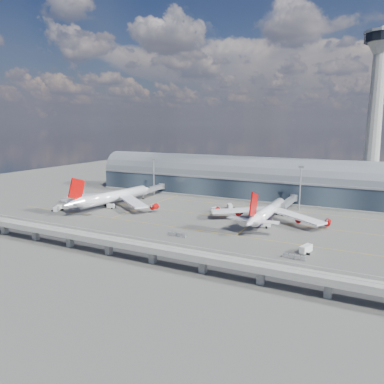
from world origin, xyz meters
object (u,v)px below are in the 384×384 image
at_px(airliner_left, 112,197).
at_px(service_truck_3, 306,249).
at_px(control_tower, 374,120).
at_px(cargo_train_2, 294,257).
at_px(service_truck_5, 230,207).
at_px(service_truck_2, 262,224).
at_px(cargo_train_0, 80,233).
at_px(cargo_train_1, 177,235).
at_px(service_truck_4, 215,210).
at_px(service_truck_1, 111,206).
at_px(floodlight_mast_right, 300,187).
at_px(airliner_right, 268,212).
at_px(floodlight_mast_left, 154,176).
at_px(service_truck_0, 58,208).

distance_m(airliner_left, service_truck_3, 124.20).
relative_size(control_tower, cargo_train_2, 11.52).
bearing_deg(service_truck_5, service_truck_2, -77.04).
bearing_deg(cargo_train_2, service_truck_3, -22.83).
height_order(control_tower, service_truck_5, control_tower).
height_order(cargo_train_0, cargo_train_1, cargo_train_0).
bearing_deg(cargo_train_1, service_truck_4, 3.39).
height_order(service_truck_4, cargo_train_1, service_truck_4).
height_order(service_truck_1, service_truck_2, service_truck_2).
xyz_separation_m(floodlight_mast_right, airliner_left, (-102.76, -42.68, -7.56)).
height_order(airliner_right, cargo_train_1, airliner_right).
height_order(floodlight_mast_right, airliner_right, floodlight_mast_right).
height_order(floodlight_mast_right, service_truck_1, floodlight_mast_right).
bearing_deg(cargo_train_2, service_truck_2, 26.48).
xyz_separation_m(service_truck_3, cargo_train_1, (-55.26, -3.70, -0.79)).
bearing_deg(airliner_right, cargo_train_0, -138.70).
relative_size(floodlight_mast_left, service_truck_0, 3.48).
xyz_separation_m(service_truck_1, service_truck_2, (91.60, 1.16, 0.26)).
distance_m(service_truck_3, cargo_train_0, 97.55).
distance_m(service_truck_2, cargo_train_0, 85.65).
distance_m(service_truck_0, service_truck_5, 99.83).
distance_m(control_tower, service_truck_0, 190.86).
relative_size(service_truck_2, cargo_train_0, 1.12).
bearing_deg(service_truck_0, cargo_train_0, -58.60).
bearing_deg(service_truck_2, service_truck_5, 22.22).
distance_m(airliner_right, cargo_train_0, 91.66).
height_order(floodlight_mast_left, service_truck_4, floodlight_mast_left).
bearing_deg(cargo_train_2, floodlight_mast_right, 4.29).
xyz_separation_m(floodlight_mast_right, service_truck_0, (-123.34, -66.04, -12.12)).
height_order(control_tower, service_truck_4, control_tower).
bearing_deg(service_truck_0, cargo_train_2, -31.82).
height_order(airliner_right, service_truck_4, airliner_right).
bearing_deg(airliner_left, service_truck_0, -124.58).
xyz_separation_m(airliner_right, service_truck_1, (-91.65, -10.54, -3.90)).
xyz_separation_m(airliner_left, cargo_train_0, (25.09, -53.79, -5.18)).
xyz_separation_m(floodlight_mast_left, service_truck_0, (-23.34, -66.04, -12.12)).
height_order(cargo_train_1, cargo_train_2, cargo_train_1).
bearing_deg(cargo_train_2, service_truck_4, 39.71).
xyz_separation_m(floodlight_mast_right, cargo_train_1, (-37.96, -77.88, -12.85)).
xyz_separation_m(airliner_right, service_truck_2, (-0.05, -9.38, -3.64)).
relative_size(service_truck_2, service_truck_4, 1.72).
distance_m(floodlight_mast_left, service_truck_3, 139.31).
relative_size(service_truck_1, service_truck_4, 0.94).
relative_size(service_truck_0, service_truck_3, 1.09).
bearing_deg(airliner_right, cargo_train_2, -63.12).
height_order(service_truck_3, cargo_train_1, service_truck_3).
distance_m(service_truck_1, service_truck_2, 91.60).
bearing_deg(floodlight_mast_right, service_truck_5, -155.72).
relative_size(airliner_left, service_truck_4, 13.74).
relative_size(floodlight_mast_right, service_truck_2, 2.95).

